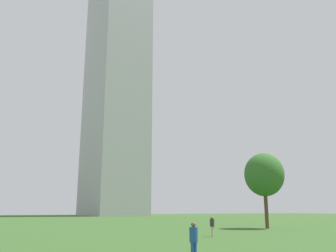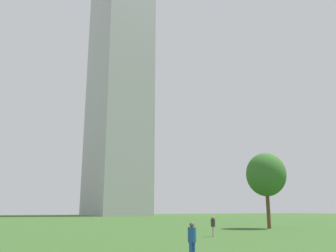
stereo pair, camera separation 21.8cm
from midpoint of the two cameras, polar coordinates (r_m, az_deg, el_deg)
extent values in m
cylinder|color=tan|center=(28.83, 7.48, -16.49)|extent=(0.14, 0.14, 0.75)
cylinder|color=tan|center=(28.99, 7.51, -16.47)|extent=(0.14, 0.14, 0.75)
cylinder|color=#2D2D33|center=(28.88, 7.46, -15.15)|extent=(0.34, 0.34, 0.59)
sphere|color=#997051|center=(28.87, 7.43, -14.37)|extent=(0.20, 0.20, 0.20)
cylinder|color=#1E478C|center=(15.39, 4.56, -19.51)|extent=(0.14, 0.14, 0.76)
cylinder|color=#1E478C|center=(15.28, 4.12, -19.57)|extent=(0.14, 0.14, 0.76)
cylinder|color=#1E478C|center=(15.28, 4.30, -17.02)|extent=(0.35, 0.35, 0.60)
sphere|color=brown|center=(15.26, 4.27, -15.51)|extent=(0.20, 0.20, 0.20)
cylinder|color=brown|center=(41.97, 15.93, -12.58)|extent=(0.41, 0.41, 4.36)
ellipsoid|color=#336628|center=(42.15, 15.61, -7.50)|extent=(4.45, 4.45, 4.89)
cube|color=#A8A8AD|center=(129.75, -7.80, 7.47)|extent=(18.66, 25.03, 95.26)
camera|label=1|loc=(0.11, -89.72, -0.06)|focal=37.95mm
camera|label=2|loc=(0.11, 90.28, 0.06)|focal=37.95mm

